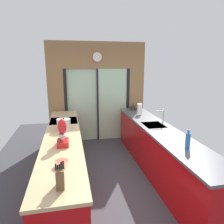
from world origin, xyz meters
name	(u,v)px	position (x,y,z in m)	size (l,w,h in m)	color
ground_plane	(110,170)	(0.00, 0.60, -0.01)	(5.04, 7.60, 0.02)	#38383D
back_wall_unit	(97,86)	(0.00, 2.40, 1.52)	(2.64, 0.12, 2.70)	olive
left_counter_run	(64,163)	(-0.91, 0.13, 0.47)	(0.62, 3.80, 0.92)	#AD0C0F
right_counter_run	(159,151)	(0.91, 0.30, 0.46)	(0.62, 3.80, 0.92)	#AD0C0F
sink_faucet	(162,115)	(1.06, 0.55, 1.11)	(0.19, 0.02, 0.29)	#B7BABC
oven_range	(65,141)	(-0.91, 1.25, 0.46)	(0.60, 0.60, 0.92)	#B7BABC
mixing_bowl	(62,163)	(-0.89, -0.85, 0.96)	(0.16, 0.16, 0.07)	#BC4C38
knife_block	(60,177)	(-0.89, -1.30, 1.03)	(0.09, 0.14, 0.28)	brown
stand_mixer	(63,135)	(-0.89, -0.18, 1.08)	(0.17, 0.27, 0.42)	red
stock_pot	(64,124)	(-0.89, 0.58, 1.03)	(0.25, 0.25, 0.24)	#B7BABC
kettle	(133,107)	(0.89, 1.95, 1.00)	(0.26, 0.18, 0.18)	black
soap_bottle	(188,141)	(0.89, -0.69, 1.05)	(0.07, 0.07, 0.29)	#286BB7
paper_towel_roll	(140,109)	(0.89, 1.42, 1.05)	(0.13, 0.13, 0.30)	#B7BABC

